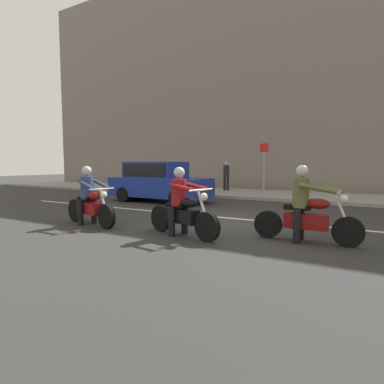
{
  "coord_description": "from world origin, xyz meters",
  "views": [
    {
      "loc": [
        3.66,
        -7.8,
        1.63
      ],
      "look_at": [
        -0.38,
        -0.75,
        0.91
      ],
      "focal_mm": 29.41,
      "sensor_mm": 36.0,
      "label": 1
    }
  ],
  "objects_px": {
    "parked_sedan_cobalt_blue": "(158,181)",
    "motorcycle_with_rider_denim_blue": "(90,201)",
    "motorcycle_with_rider_olive": "(306,211)",
    "street_sign_post": "(264,163)",
    "pedestrian_bystander": "(226,174)",
    "motorcycle_with_rider_crimson": "(182,208)"
  },
  "relations": [
    {
      "from": "street_sign_post",
      "to": "pedestrian_bystander",
      "type": "distance_m",
      "value": 2.38
    },
    {
      "from": "motorcycle_with_rider_denim_blue",
      "to": "motorcycle_with_rider_olive",
      "type": "bearing_deg",
      "value": 9.58
    },
    {
      "from": "motorcycle_with_rider_olive",
      "to": "pedestrian_bystander",
      "type": "height_order",
      "value": "pedestrian_bystander"
    },
    {
      "from": "motorcycle_with_rider_denim_blue",
      "to": "parked_sedan_cobalt_blue",
      "type": "relative_size",
      "value": 0.49
    },
    {
      "from": "pedestrian_bystander",
      "to": "street_sign_post",
      "type": "bearing_deg",
      "value": -9.15
    },
    {
      "from": "motorcycle_with_rider_olive",
      "to": "parked_sedan_cobalt_blue",
      "type": "xyz_separation_m",
      "value": [
        -6.83,
        4.24,
        0.22
      ]
    },
    {
      "from": "motorcycle_with_rider_denim_blue",
      "to": "parked_sedan_cobalt_blue",
      "type": "height_order",
      "value": "parked_sedan_cobalt_blue"
    },
    {
      "from": "motorcycle_with_rider_crimson",
      "to": "motorcycle_with_rider_olive",
      "type": "xyz_separation_m",
      "value": [
        2.53,
        0.8,
        0.02
      ]
    },
    {
      "from": "motorcycle_with_rider_olive",
      "to": "street_sign_post",
      "type": "xyz_separation_m",
      "value": [
        -3.71,
        9.21,
        1.04
      ]
    },
    {
      "from": "street_sign_post",
      "to": "motorcycle_with_rider_olive",
      "type": "bearing_deg",
      "value": -68.04
    },
    {
      "from": "motorcycle_with_rider_denim_blue",
      "to": "street_sign_post",
      "type": "distance_m",
      "value": 10.3
    },
    {
      "from": "motorcycle_with_rider_crimson",
      "to": "motorcycle_with_rider_denim_blue",
      "type": "relative_size",
      "value": 0.96
    },
    {
      "from": "motorcycle_with_rider_olive",
      "to": "pedestrian_bystander",
      "type": "relative_size",
      "value": 1.35
    },
    {
      "from": "motorcycle_with_rider_crimson",
      "to": "motorcycle_with_rider_denim_blue",
      "type": "distance_m",
      "value": 2.85
    },
    {
      "from": "motorcycle_with_rider_crimson",
      "to": "motorcycle_with_rider_olive",
      "type": "bearing_deg",
      "value": 17.49
    },
    {
      "from": "parked_sedan_cobalt_blue",
      "to": "street_sign_post",
      "type": "xyz_separation_m",
      "value": [
        3.12,
        4.96,
        0.82
      ]
    },
    {
      "from": "parked_sedan_cobalt_blue",
      "to": "motorcycle_with_rider_denim_blue",
      "type": "bearing_deg",
      "value": -74.19
    },
    {
      "from": "motorcycle_with_rider_crimson",
      "to": "parked_sedan_cobalt_blue",
      "type": "bearing_deg",
      "value": 130.5
    },
    {
      "from": "parked_sedan_cobalt_blue",
      "to": "street_sign_post",
      "type": "relative_size",
      "value": 1.7
    },
    {
      "from": "motorcycle_with_rider_crimson",
      "to": "motorcycle_with_rider_denim_blue",
      "type": "bearing_deg",
      "value": -177.79
    },
    {
      "from": "motorcycle_with_rider_crimson",
      "to": "street_sign_post",
      "type": "height_order",
      "value": "street_sign_post"
    },
    {
      "from": "motorcycle_with_rider_olive",
      "to": "parked_sedan_cobalt_blue",
      "type": "bearing_deg",
      "value": 148.16
    }
  ]
}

